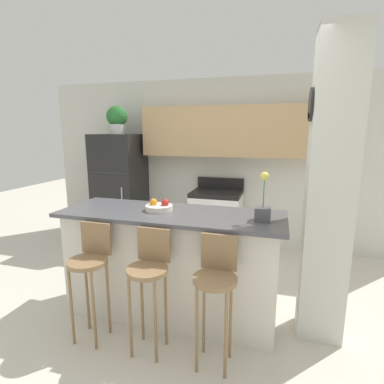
{
  "coord_description": "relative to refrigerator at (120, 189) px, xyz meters",
  "views": [
    {
      "loc": [
        0.94,
        -2.51,
        1.76
      ],
      "look_at": [
        0.0,
        0.71,
        1.09
      ],
      "focal_mm": 28.0,
      "sensor_mm": 36.0,
      "label": 1
    }
  ],
  "objects": [
    {
      "name": "ground_plane",
      "position": [
        1.47,
        -1.67,
        -0.86
      ],
      "size": [
        14.0,
        14.0,
        0.0
      ],
      "primitive_type": "plane",
      "color": "beige"
    },
    {
      "name": "wall_back",
      "position": [
        1.59,
        0.32,
        0.62
      ],
      "size": [
        5.6,
        0.38,
        2.55
      ],
      "color": "silver",
      "rests_on": "ground_plane"
    },
    {
      "name": "pillar_right",
      "position": [
        2.81,
        -1.57,
        0.42
      ],
      "size": [
        0.38,
        0.32,
        2.55
      ],
      "color": "silver",
      "rests_on": "ground_plane"
    },
    {
      "name": "counter_bar",
      "position": [
        1.47,
        -1.67,
        -0.34
      ],
      "size": [
        2.08,
        0.72,
        1.04
      ],
      "color": "silver",
      "rests_on": "ground_plane"
    },
    {
      "name": "refrigerator",
      "position": [
        0.0,
        0.0,
        0.0
      ],
      "size": [
        0.69,
        0.7,
        1.73
      ],
      "color": "black",
      "rests_on": "ground_plane"
    },
    {
      "name": "stove_range",
      "position": [
        1.55,
        0.05,
        -0.4
      ],
      "size": [
        0.72,
        0.61,
        1.07
      ],
      "color": "white",
      "rests_on": "ground_plane"
    },
    {
      "name": "bar_stool_left",
      "position": [
        0.93,
        -2.17,
        -0.2
      ],
      "size": [
        0.33,
        0.33,
        1.01
      ],
      "color": "olive",
      "rests_on": "ground_plane"
    },
    {
      "name": "bar_stool_mid",
      "position": [
        1.47,
        -2.17,
        -0.2
      ],
      "size": [
        0.33,
        0.33,
        1.01
      ],
      "color": "olive",
      "rests_on": "ground_plane"
    },
    {
      "name": "bar_stool_right",
      "position": [
        2.01,
        -2.17,
        -0.2
      ],
      "size": [
        0.33,
        0.33,
        1.01
      ],
      "color": "olive",
      "rests_on": "ground_plane"
    },
    {
      "name": "potted_plant_on_fridge",
      "position": [
        -0.0,
        0.0,
        1.09
      ],
      "size": [
        0.31,
        0.31,
        0.42
      ],
      "color": "silver",
      "rests_on": "refrigerator"
    },
    {
      "name": "orchid_vase",
      "position": [
        2.3,
        -1.72,
        0.28
      ],
      "size": [
        0.13,
        0.13,
        0.41
      ],
      "color": "#4C4C51",
      "rests_on": "counter_bar"
    },
    {
      "name": "fruit_bowl",
      "position": [
        1.34,
        -1.63,
        0.21
      ],
      "size": [
        0.26,
        0.26,
        0.11
      ],
      "color": "silver",
      "rests_on": "counter_bar"
    }
  ]
}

